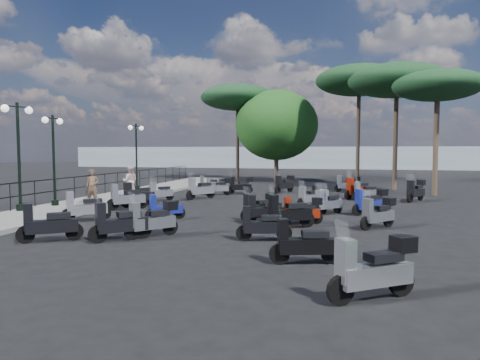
% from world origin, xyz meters
% --- Properties ---
extents(ground, '(120.00, 120.00, 0.00)m').
position_xyz_m(ground, '(0.00, 0.00, 0.00)').
color(ground, black).
rests_on(ground, ground).
extents(sidewalk, '(3.00, 30.00, 0.15)m').
position_xyz_m(sidewalk, '(-6.50, 3.00, 0.07)').
color(sidewalk, '#615F5C').
rests_on(sidewalk, ground).
extents(railing, '(0.04, 26.04, 1.10)m').
position_xyz_m(railing, '(-7.80, 2.80, 0.90)').
color(railing, black).
rests_on(railing, sidewalk).
extents(lamp_post_0, '(0.61, 1.19, 4.22)m').
position_xyz_m(lamp_post_0, '(-7.51, -3.16, 2.56)').
color(lamp_post_0, black).
rests_on(lamp_post_0, sidewalk).
extents(lamp_post_1, '(0.33, 1.14, 3.87)m').
position_xyz_m(lamp_post_1, '(-7.25, -1.44, 2.36)').
color(lamp_post_1, black).
rests_on(lamp_post_1, sidewalk).
extents(lamp_post_2, '(0.55, 1.12, 3.95)m').
position_xyz_m(lamp_post_2, '(-7.25, 6.11, 2.41)').
color(lamp_post_2, black).
rests_on(lamp_post_2, sidewalk).
extents(woman, '(0.66, 0.55, 1.54)m').
position_xyz_m(woman, '(-5.93, -0.66, 0.92)').
color(woman, brown).
rests_on(woman, sidewalk).
extents(pedestrian_far, '(0.92, 0.82, 1.55)m').
position_xyz_m(pedestrian_far, '(-5.96, 2.86, 0.93)').
color(pedestrian_far, '#C3A4A4').
rests_on(pedestrian_far, sidewalk).
extents(scooter_0, '(1.47, 1.10, 1.37)m').
position_xyz_m(scooter_0, '(-3.05, -7.29, 0.48)').
color(scooter_0, black).
rests_on(scooter_0, ground).
extents(scooter_1, '(1.34, 1.23, 1.37)m').
position_xyz_m(scooter_1, '(-4.08, -4.01, 0.47)').
color(scooter_1, black).
rests_on(scooter_1, ground).
extents(scooter_2, '(1.03, 1.61, 1.42)m').
position_xyz_m(scooter_2, '(-4.12, 0.09, 0.49)').
color(scooter_2, black).
rests_on(scooter_2, ground).
extents(scooter_3, '(1.31, 1.35, 1.42)m').
position_xyz_m(scooter_3, '(-4.13, -0.93, 0.49)').
color(scooter_3, black).
rests_on(scooter_3, ground).
extents(scooter_4, '(0.86, 1.45, 1.25)m').
position_xyz_m(scooter_4, '(-3.91, 2.07, 0.44)').
color(scooter_4, black).
rests_on(scooter_4, ground).
extents(scooter_5, '(1.42, 0.81, 1.22)m').
position_xyz_m(scooter_5, '(-3.28, 7.91, 0.42)').
color(scooter_5, black).
rests_on(scooter_5, ground).
extents(scooter_6, '(1.19, 1.39, 1.33)m').
position_xyz_m(scooter_6, '(-0.55, -6.02, 0.50)').
color(scooter_6, black).
rests_on(scooter_6, ground).
extents(scooter_7, '(1.32, 1.33, 1.41)m').
position_xyz_m(scooter_7, '(-1.22, -6.72, 0.49)').
color(scooter_7, black).
rests_on(scooter_7, ground).
extents(scooter_8, '(1.21, 1.01, 1.18)m').
position_xyz_m(scooter_8, '(-1.47, -3.03, 0.41)').
color(scooter_8, black).
rests_on(scooter_8, ground).
extents(scooter_9, '(1.14, 1.54, 1.44)m').
position_xyz_m(scooter_9, '(-2.34, 3.51, 0.50)').
color(scooter_9, black).
rests_on(scooter_9, ground).
extents(scooter_10, '(1.54, 0.67, 1.25)m').
position_xyz_m(scooter_10, '(-2.01, 5.54, 0.47)').
color(scooter_10, black).
rests_on(scooter_10, ground).
extents(scooter_11, '(1.39, 0.99, 1.25)m').
position_xyz_m(scooter_11, '(-0.95, 6.61, 0.47)').
color(scooter_11, black).
rests_on(scooter_11, ground).
extents(scooter_12, '(1.54, 0.64, 1.25)m').
position_xyz_m(scooter_12, '(2.66, -5.79, 0.43)').
color(scooter_12, black).
rests_on(scooter_12, ground).
extents(scooter_13, '(1.59, 1.01, 1.40)m').
position_xyz_m(scooter_13, '(3.11, -3.68, 0.49)').
color(scooter_13, black).
rests_on(scooter_13, ground).
extents(scooter_14, '(1.16, 1.23, 1.23)m').
position_xyz_m(scooter_14, '(1.87, -2.23, 0.46)').
color(scooter_14, black).
rests_on(scooter_14, ground).
extents(scooter_15, '(0.99, 1.30, 1.19)m').
position_xyz_m(scooter_15, '(3.36, 1.97, 0.45)').
color(scooter_15, black).
rests_on(scooter_15, ground).
extents(scooter_16, '(1.02, 1.49, 1.32)m').
position_xyz_m(scooter_16, '(1.44, 7.88, 0.50)').
color(scooter_16, black).
rests_on(scooter_16, ground).
extents(scooter_17, '(1.59, 0.68, 1.30)m').
position_xyz_m(scooter_17, '(3.99, -7.96, 0.45)').
color(scooter_17, black).
rests_on(scooter_17, ground).
extents(scooter_18, '(1.54, 0.78, 1.28)m').
position_xyz_m(scooter_18, '(2.26, -3.09, 0.45)').
color(scooter_18, black).
rests_on(scooter_18, ground).
extents(scooter_19, '(1.45, 0.71, 1.20)m').
position_xyz_m(scooter_19, '(3.47, -2.83, 0.45)').
color(scooter_19, black).
rests_on(scooter_19, ground).
extents(scooter_20, '(1.40, 1.10, 1.30)m').
position_xyz_m(scooter_20, '(5.88, -0.06, 0.49)').
color(scooter_20, black).
rests_on(scooter_20, ground).
extents(scooter_21, '(1.44, 0.76, 1.21)m').
position_xyz_m(scooter_21, '(5.93, 4.90, 0.42)').
color(scooter_21, black).
rests_on(scooter_21, ground).
extents(scooter_22, '(1.56, 0.63, 1.25)m').
position_xyz_m(scooter_22, '(5.11, 9.13, 0.47)').
color(scooter_22, black).
rests_on(scooter_22, ground).
extents(scooter_23, '(1.51, 1.15, 1.39)m').
position_xyz_m(scooter_23, '(5.34, -9.99, 0.52)').
color(scooter_23, black).
rests_on(scooter_23, ground).
extents(scooter_24, '(1.19, 1.29, 1.27)m').
position_xyz_m(scooter_24, '(5.94, -3.05, 0.48)').
color(scooter_24, black).
rests_on(scooter_24, ground).
extents(scooter_25, '(0.86, 1.42, 1.24)m').
position_xyz_m(scooter_25, '(4.32, 0.08, 0.43)').
color(scooter_25, black).
rests_on(scooter_25, ground).
extents(scooter_26, '(1.11, 1.24, 1.25)m').
position_xyz_m(scooter_26, '(4.25, -0.31, 0.43)').
color(scooter_26, black).
rests_on(scooter_26, ground).
extents(scooter_27, '(1.07, 1.54, 1.37)m').
position_xyz_m(scooter_27, '(8.31, 4.99, 0.52)').
color(scooter_27, black).
rests_on(scooter_27, ground).
extents(scooter_28, '(1.41, 1.28, 1.43)m').
position_xyz_m(scooter_28, '(5.56, 5.41, 0.50)').
color(scooter_28, black).
rests_on(scooter_28, ground).
extents(broadleaf_tree, '(6.61, 6.61, 7.33)m').
position_xyz_m(broadleaf_tree, '(-0.41, 16.80, 4.52)').
color(broadleaf_tree, '#38281E').
rests_on(broadleaf_tree, ground).
extents(pine_0, '(6.26, 6.26, 8.63)m').
position_xyz_m(pine_0, '(5.85, 14.93, 7.51)').
color(pine_0, '#38281E').
rests_on(pine_0, ground).
extents(pine_1, '(6.04, 6.04, 7.95)m').
position_xyz_m(pine_1, '(8.03, 11.43, 6.87)').
color(pine_1, '#38281E').
rests_on(pine_1, ground).
extents(pine_2, '(6.19, 6.19, 8.00)m').
position_xyz_m(pine_2, '(-3.84, 17.65, 6.90)').
color(pine_2, '#38281E').
rests_on(pine_2, ground).
extents(pine_3, '(4.82, 4.82, 6.89)m').
position_xyz_m(pine_3, '(9.78, 8.13, 6.01)').
color(pine_3, '#38281E').
rests_on(pine_3, ground).
extents(distant_hills, '(70.00, 8.00, 3.00)m').
position_xyz_m(distant_hills, '(0.00, 45.00, 1.50)').
color(distant_hills, gray).
rests_on(distant_hills, ground).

